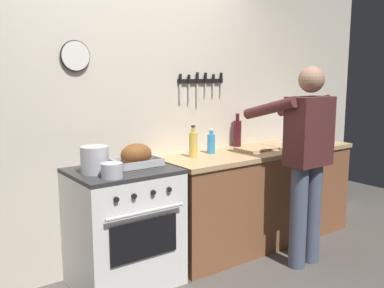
# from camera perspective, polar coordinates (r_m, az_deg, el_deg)

# --- Properties ---
(wall_back) EXTENTS (6.00, 0.13, 2.60)m
(wall_back) POSITION_cam_1_polar(r_m,az_deg,el_deg) (3.61, -8.94, 4.41)
(wall_back) COLOR beige
(wall_back) RESTS_ON ground
(counter_block) EXTENTS (2.03, 0.65, 0.90)m
(counter_block) POSITION_cam_1_polar(r_m,az_deg,el_deg) (4.19, 8.71, -6.65)
(counter_block) COLOR brown
(counter_block) RESTS_ON ground
(stove) EXTENTS (0.76, 0.67, 0.90)m
(stove) POSITION_cam_1_polar(r_m,az_deg,el_deg) (3.38, -9.04, -10.76)
(stove) COLOR white
(stove) RESTS_ON ground
(person_cook) EXTENTS (0.51, 0.63, 1.66)m
(person_cook) POSITION_cam_1_polar(r_m,az_deg,el_deg) (3.66, 14.87, -1.24)
(person_cook) COLOR #4C566B
(person_cook) RESTS_ON ground
(roasting_pan) EXTENTS (0.35, 0.26, 0.18)m
(roasting_pan) POSITION_cam_1_polar(r_m,az_deg,el_deg) (3.29, -7.38, -1.64)
(roasting_pan) COLOR #B7B7BC
(roasting_pan) RESTS_ON stove
(stock_pot) EXTENTS (0.20, 0.20, 0.19)m
(stock_pot) POSITION_cam_1_polar(r_m,az_deg,el_deg) (3.14, -12.75, -2.05)
(stock_pot) COLOR #B7B7BC
(stock_pot) RESTS_ON stove
(saucepan) EXTENTS (0.15, 0.15, 0.10)m
(saucepan) POSITION_cam_1_polar(r_m,az_deg,el_deg) (2.98, -10.55, -3.47)
(saucepan) COLOR #B7B7BC
(saucepan) RESTS_ON stove
(cutting_board) EXTENTS (0.36, 0.24, 0.02)m
(cutting_board) POSITION_cam_1_polar(r_m,az_deg,el_deg) (4.05, 8.54, -0.63)
(cutting_board) COLOR tan
(cutting_board) RESTS_ON counter_block
(bottle_wine_red) EXTENTS (0.08, 0.08, 0.32)m
(bottle_wine_red) POSITION_cam_1_polar(r_m,az_deg,el_deg) (4.19, 6.01, 1.50)
(bottle_wine_red) COLOR #47141E
(bottle_wine_red) RESTS_ON counter_block
(bottle_dish_soap) EXTENTS (0.07, 0.07, 0.22)m
(bottle_dish_soap) POSITION_cam_1_polar(r_m,az_deg,el_deg) (3.82, 2.55, 0.10)
(bottle_dish_soap) COLOR #338CCC
(bottle_dish_soap) RESTS_ON counter_block
(bottle_cooking_oil) EXTENTS (0.07, 0.07, 0.27)m
(bottle_cooking_oil) POSITION_cam_1_polar(r_m,az_deg,el_deg) (3.63, 0.16, -0.01)
(bottle_cooking_oil) COLOR gold
(bottle_cooking_oil) RESTS_ON counter_block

